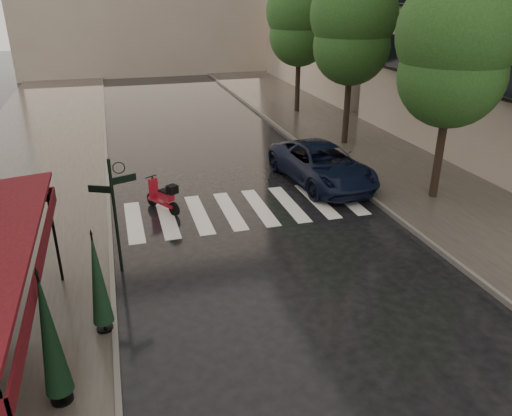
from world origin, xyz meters
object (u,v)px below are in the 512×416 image
parasol_front (49,334)px  parked_car (322,164)px  parasol_back (98,279)px  scooter (163,197)px

parasol_front → parked_car: bearing=45.9°
parasol_back → parasol_front: bearing=-111.8°
parked_car → parasol_back: 10.87m
parked_car → parasol_back: (-8.09, -7.24, 0.64)m
parasol_front → parasol_back: bearing=68.2°
scooter → parasol_back: 6.58m
parked_car → parasol_back: parasol_back is taller
scooter → parked_car: size_ratio=0.28×
scooter → parasol_front: (-2.74, -8.11, 1.05)m
parked_car → parasol_front: 12.73m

